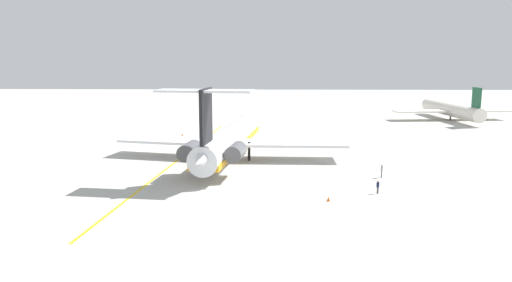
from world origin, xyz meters
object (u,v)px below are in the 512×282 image
at_px(safety_cone_nose, 328,199).
at_px(airliner_far_left, 449,109).
at_px(ground_crew_near_nose, 382,170).
at_px(safety_cone_wingtip, 182,134).
at_px(ground_crew_near_tail, 378,185).
at_px(main_jetliner, 229,139).

bearing_deg(safety_cone_nose, airliner_far_left, 151.90).
height_order(ground_crew_near_nose, safety_cone_wingtip, ground_crew_near_nose).
relative_size(ground_crew_near_nose, ground_crew_near_tail, 1.07).
height_order(main_jetliner, airliner_far_left, main_jetliner).
xyz_separation_m(main_jetliner, ground_crew_near_tail, (18.92, 19.12, -2.27)).
distance_m(airliner_far_left, ground_crew_near_nose, 71.14).
bearing_deg(airliner_far_left, safety_cone_nose, 145.92).
bearing_deg(ground_crew_near_nose, safety_cone_nose, -120.03).
bearing_deg(main_jetliner, ground_crew_near_nose, -110.49).
height_order(airliner_far_left, safety_cone_wingtip, airliner_far_left).
relative_size(safety_cone_nose, safety_cone_wingtip, 1.00).
bearing_deg(ground_crew_near_tail, safety_cone_nose, 93.87).
relative_size(ground_crew_near_nose, safety_cone_nose, 3.20).
bearing_deg(main_jetliner, safety_cone_nose, -143.07).
height_order(main_jetliner, safety_cone_nose, main_jetliner).
height_order(main_jetliner, ground_crew_near_nose, main_jetliner).
relative_size(airliner_far_left, ground_crew_near_nose, 17.27).
distance_m(ground_crew_near_nose, safety_cone_wingtip, 48.01).
distance_m(airliner_far_left, ground_crew_near_tail, 79.29).
xyz_separation_m(main_jetliner, safety_cone_nose, (22.16, 12.93, -3.03)).
relative_size(airliner_far_left, ground_crew_near_tail, 18.52).
bearing_deg(airliner_far_left, safety_cone_wingtip, 108.12).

